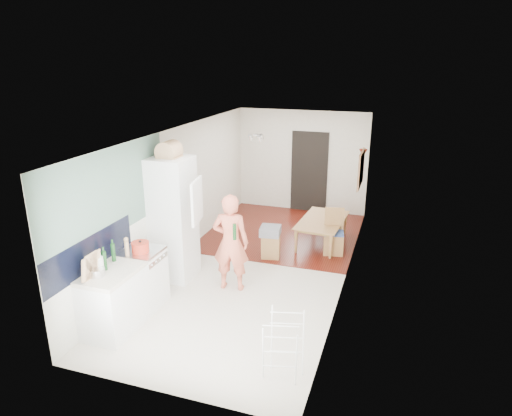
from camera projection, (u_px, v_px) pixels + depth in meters
The scene contains 32 objects.
room_shell at pixel (258, 203), 8.06m from camera, with size 3.20×7.00×2.50m, color silver, non-canonical shape.
floor at pixel (258, 267), 8.46m from camera, with size 3.20×7.00×0.01m, color beige.
wood_floor_overlay at pixel (283, 232), 10.13m from camera, with size 3.20×3.30×0.01m, color #571B10.
sage_wall_panel at pixel (110, 194), 6.54m from camera, with size 0.02×3.00×1.30m, color slate.
tile_splashback at pixel (91, 253), 6.27m from camera, with size 0.02×1.90×0.50m, color black.
doorway_recess at pixel (309, 172), 11.22m from camera, with size 0.90×0.04×2.00m, color black.
base_cabinet at pixel (114, 303), 6.42m from camera, with size 0.60×0.90×0.86m, color white.
worktop at pixel (111, 273), 6.27m from camera, with size 0.62×0.92×0.06m, color beige.
range_cooker at pixel (142, 279), 7.09m from camera, with size 0.60×0.60×0.88m, color white.
cooker_top at pixel (140, 251), 6.94m from camera, with size 0.60×0.60×0.04m, color silver.
fridge_housing at pixel (173, 219), 7.79m from camera, with size 0.66×0.66×2.15m, color white.
fridge_door at pixel (197, 201), 7.19m from camera, with size 0.56×0.04×0.70m, color white.
fridge_interior at pixel (188, 194), 7.55m from camera, with size 0.02×0.52×0.66m, color white.
pinboard at pixel (361, 169), 9.21m from camera, with size 0.03×0.90×0.70m, color tan.
pinboard_frame at pixel (360, 169), 9.21m from camera, with size 0.01×0.94×0.74m, color olive.
wall_sconce at pixel (363, 153), 9.74m from camera, with size 0.18×0.18×0.16m, color maroon.
person at pixel (231, 234), 7.42m from camera, with size 0.71×0.47×1.95m, color #E26C51.
dining_table at pixel (323, 234), 9.44m from camera, with size 1.28×0.71×0.45m, color olive.
dining_chair at pixel (334, 232), 8.92m from camera, with size 0.38×0.38×0.90m, color olive, non-canonical shape.
stool at pixel (271, 246), 8.82m from camera, with size 0.35×0.35×0.46m, color olive, non-canonical shape.
grey_drape at pixel (270, 231), 8.73m from camera, with size 0.38×0.38×0.17m, color gray.
drying_rack at pixel (284, 348), 5.46m from camera, with size 0.42×0.38×0.82m, color white, non-canonical shape.
bread_bin at pixel (169, 151), 7.44m from camera, with size 0.37×0.35×0.19m, color tan, non-canonical shape.
red_casserole at pixel (140, 247), 6.85m from camera, with size 0.27×0.27×0.16m, color red.
steel_pan at pixel (97, 272), 6.12m from camera, with size 0.21×0.21×0.11m, color silver.
held_bottle at pixel (235, 232), 7.16m from camera, with size 0.06×0.06×0.26m, color #143D18.
bottle_a at pixel (104, 261), 6.26m from camera, with size 0.06×0.06×0.27m, color #143D18.
bottle_b at pixel (113, 252), 6.53m from camera, with size 0.06×0.06×0.27m, color #143D18.
bottle_c at pixel (100, 265), 6.19m from camera, with size 0.10×0.10×0.23m, color silver.
pepper_mill_front at pixel (127, 249), 6.72m from camera, with size 0.06×0.06×0.22m, color tan.
pepper_mill_back at pixel (127, 248), 6.72m from camera, with size 0.06×0.06×0.23m, color tan.
chopping_boards at pixel (91, 266), 6.00m from camera, with size 0.04×0.27×0.37m, color tan, non-canonical shape.
Camera 1 is at (2.37, -7.29, 3.74)m, focal length 32.00 mm.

